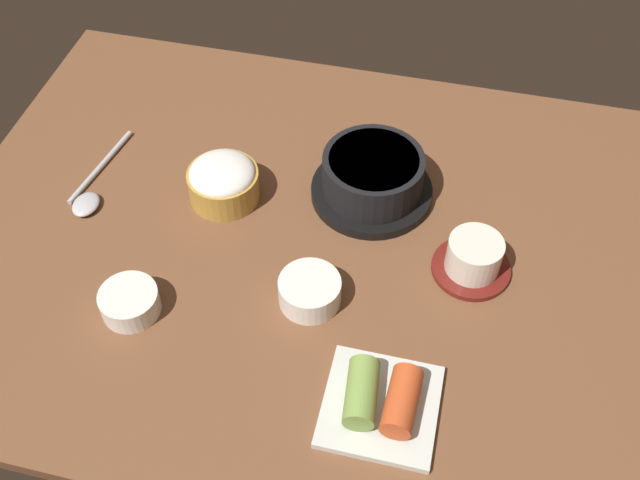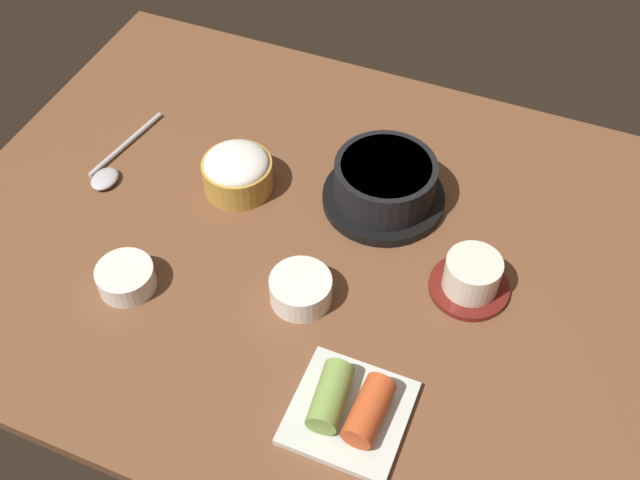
{
  "view_description": "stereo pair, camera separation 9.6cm",
  "coord_description": "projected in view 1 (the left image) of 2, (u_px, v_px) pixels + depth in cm",
  "views": [
    {
      "loc": [
        16.37,
        -62.24,
        79.16
      ],
      "look_at": [
        2.0,
        -2.0,
        5.0
      ],
      "focal_mm": 41.87,
      "sensor_mm": 36.0,
      "label": 1
    },
    {
      "loc": [
        25.56,
        -59.28,
        79.16
      ],
      "look_at": [
        2.0,
        -2.0,
        5.0
      ],
      "focal_mm": 41.87,
      "sensor_mm": 36.0,
      "label": 2
    }
  ],
  "objects": [
    {
      "name": "dining_table",
      "position": [
        309.0,
        245.0,
        1.01
      ],
      "size": [
        100.0,
        76.0,
        2.0
      ],
      "primitive_type": "cube",
      "color": "brown",
      "rests_on": "ground"
    },
    {
      "name": "stone_pot",
      "position": [
        373.0,
        177.0,
        1.03
      ],
      "size": [
        17.12,
        17.12,
        7.12
      ],
      "color": "black",
      "rests_on": "dining_table"
    },
    {
      "name": "rice_bowl",
      "position": [
        223.0,
        181.0,
        1.03
      ],
      "size": [
        9.96,
        9.96,
        6.32
      ],
      "color": "#B78C38",
      "rests_on": "dining_table"
    },
    {
      "name": "tea_cup_with_saucer",
      "position": [
        473.0,
        258.0,
        0.95
      ],
      "size": [
        10.26,
        10.26,
        5.51
      ],
      "color": "maroon",
      "rests_on": "dining_table"
    },
    {
      "name": "banchan_cup_center",
      "position": [
        310.0,
        291.0,
        0.93
      ],
      "size": [
        7.88,
        7.88,
        3.69
      ],
      "color": "white",
      "rests_on": "dining_table"
    },
    {
      "name": "kimchi_plate",
      "position": [
        381.0,
        401.0,
        0.83
      ],
      "size": [
        12.92,
        12.92,
        4.58
      ],
      "color": "silver",
      "rests_on": "dining_table"
    },
    {
      "name": "side_bowl_near",
      "position": [
        130.0,
        301.0,
        0.92
      ],
      "size": [
        7.38,
        7.38,
        3.26
      ],
      "color": "white",
      "rests_on": "dining_table"
    },
    {
      "name": "spoon",
      "position": [
        91.0,
        192.0,
        1.05
      ],
      "size": [
        4.8,
        17.94,
        1.35
      ],
      "color": "#B7B7BC",
      "rests_on": "dining_table"
    }
  ]
}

